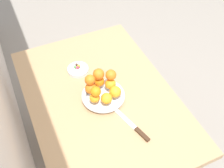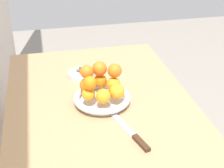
{
  "view_description": "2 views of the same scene",
  "coord_description": "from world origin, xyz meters",
  "px_view_note": "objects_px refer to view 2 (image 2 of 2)",
  "views": [
    {
      "loc": [
        -0.91,
        0.35,
        1.9
      ],
      "look_at": [
        -0.04,
        -0.05,
        0.86
      ],
      "focal_mm": 45.0,
      "sensor_mm": 36.0,
      "label": 1
    },
    {
      "loc": [
        -1.18,
        0.21,
        1.49
      ],
      "look_at": [
        -0.05,
        -0.04,
        0.85
      ],
      "focal_mm": 55.0,
      "sensor_mm": 36.0,
      "label": 2
    }
  ],
  "objects_px": {
    "candy_ball_3": "(78,70)",
    "candy_ball_4": "(80,71)",
    "orange_6": "(115,71)",
    "candy_dish": "(81,74)",
    "orange_5": "(113,84)",
    "fruit_bowl": "(102,99)",
    "orange_8": "(90,83)",
    "orange_9": "(87,72)",
    "dining_table": "(100,119)",
    "orange_2": "(89,94)",
    "orange_1": "(87,85)",
    "candy_ball_0": "(82,70)",
    "candy_ball_1": "(82,69)",
    "orange_3": "(103,96)",
    "candy_ball_2": "(80,68)",
    "orange_7": "(100,69)",
    "knife": "(132,134)",
    "orange_4": "(117,91)"
  },
  "relations": [
    {
      "from": "orange_3",
      "to": "orange_8",
      "type": "height_order",
      "value": "orange_8"
    },
    {
      "from": "orange_1",
      "to": "candy_ball_0",
      "type": "bearing_deg",
      "value": -1.88
    },
    {
      "from": "orange_1",
      "to": "orange_6",
      "type": "height_order",
      "value": "orange_6"
    },
    {
      "from": "dining_table",
      "to": "candy_ball_3",
      "type": "relative_size",
      "value": 67.37
    },
    {
      "from": "orange_6",
      "to": "candy_ball_3",
      "type": "distance_m",
      "value": 0.28
    },
    {
      "from": "candy_ball_2",
      "to": "fruit_bowl",
      "type": "bearing_deg",
      "value": -169.89
    },
    {
      "from": "fruit_bowl",
      "to": "dining_table",
      "type": "bearing_deg",
      "value": 16.6
    },
    {
      "from": "orange_3",
      "to": "candy_ball_2",
      "type": "relative_size",
      "value": 4.1
    },
    {
      "from": "candy_ball_2",
      "to": "orange_7",
      "type": "bearing_deg",
      "value": -165.99
    },
    {
      "from": "candy_dish",
      "to": "candy_ball_4",
      "type": "relative_size",
      "value": 6.67
    },
    {
      "from": "orange_1",
      "to": "candy_ball_1",
      "type": "xyz_separation_m",
      "value": [
        0.22,
        -0.01,
        -0.04
      ]
    },
    {
      "from": "fruit_bowl",
      "to": "orange_5",
      "type": "distance_m",
      "value": 0.07
    },
    {
      "from": "candy_dish",
      "to": "orange_3",
      "type": "relative_size",
      "value": 2.1
    },
    {
      "from": "candy_ball_3",
      "to": "candy_ball_4",
      "type": "relative_size",
      "value": 0.89
    },
    {
      "from": "dining_table",
      "to": "orange_8",
      "type": "xyz_separation_m",
      "value": [
        -0.05,
        0.05,
        0.21
      ]
    },
    {
      "from": "candy_dish",
      "to": "orange_8",
      "type": "bearing_deg",
      "value": 179.99
    },
    {
      "from": "candy_dish",
      "to": "orange_8",
      "type": "distance_m",
      "value": 0.31
    },
    {
      "from": "fruit_bowl",
      "to": "candy_ball_1",
      "type": "xyz_separation_m",
      "value": [
        0.26,
        0.04,
        0.01
      ]
    },
    {
      "from": "orange_6",
      "to": "orange_9",
      "type": "distance_m",
      "value": 0.11
    },
    {
      "from": "orange_3",
      "to": "candy_ball_1",
      "type": "bearing_deg",
      "value": 6.67
    },
    {
      "from": "orange_6",
      "to": "fruit_bowl",
      "type": "bearing_deg",
      "value": 118.67
    },
    {
      "from": "orange_7",
      "to": "orange_9",
      "type": "relative_size",
      "value": 1.1
    },
    {
      "from": "dining_table",
      "to": "candy_ball_1",
      "type": "relative_size",
      "value": 59.71
    },
    {
      "from": "orange_6",
      "to": "orange_1",
      "type": "bearing_deg",
      "value": 87.29
    },
    {
      "from": "orange_2",
      "to": "orange_9",
      "type": "xyz_separation_m",
      "value": [
        0.07,
        -0.01,
        0.06
      ]
    },
    {
      "from": "candy_dish",
      "to": "orange_8",
      "type": "height_order",
      "value": "orange_8"
    },
    {
      "from": "fruit_bowl",
      "to": "candy_ball_1",
      "type": "relative_size",
      "value": 12.55
    },
    {
      "from": "orange_5",
      "to": "candy_ball_3",
      "type": "height_order",
      "value": "orange_5"
    },
    {
      "from": "candy_ball_2",
      "to": "candy_ball_4",
      "type": "height_order",
      "value": "candy_ball_4"
    },
    {
      "from": "candy_ball_1",
      "to": "candy_ball_0",
      "type": "bearing_deg",
      "value": 145.01
    },
    {
      "from": "orange_4",
      "to": "candy_ball_4",
      "type": "xyz_separation_m",
      "value": [
        0.29,
        0.11,
        -0.04
      ]
    },
    {
      "from": "candy_ball_2",
      "to": "candy_ball_4",
      "type": "relative_size",
      "value": 0.78
    },
    {
      "from": "fruit_bowl",
      "to": "knife",
      "type": "bearing_deg",
      "value": -164.25
    },
    {
      "from": "orange_6",
      "to": "candy_dish",
      "type": "bearing_deg",
      "value": 26.7
    },
    {
      "from": "orange_6",
      "to": "candy_ball_4",
      "type": "relative_size",
      "value": 3.13
    },
    {
      "from": "candy_ball_1",
      "to": "candy_ball_4",
      "type": "distance_m",
      "value": 0.01
    },
    {
      "from": "orange_1",
      "to": "candy_ball_0",
      "type": "distance_m",
      "value": 0.22
    },
    {
      "from": "orange_9",
      "to": "candy_ball_1",
      "type": "xyz_separation_m",
      "value": [
        0.22,
        -0.01,
        -0.1
      ]
    },
    {
      "from": "candy_ball_1",
      "to": "orange_8",
      "type": "bearing_deg",
      "value": 178.18
    },
    {
      "from": "orange_9",
      "to": "candy_ball_3",
      "type": "xyz_separation_m",
      "value": [
        0.22,
        0.01,
        -0.1
      ]
    },
    {
      "from": "orange_3",
      "to": "orange_6",
      "type": "distance_m",
      "value": 0.13
    },
    {
      "from": "fruit_bowl",
      "to": "orange_8",
      "type": "xyz_separation_m",
      "value": [
        -0.03,
        0.05,
        0.1
      ]
    },
    {
      "from": "candy_ball_3",
      "to": "orange_7",
      "type": "bearing_deg",
      "value": -160.88
    },
    {
      "from": "fruit_bowl",
      "to": "candy_dish",
      "type": "relative_size",
      "value": 1.89
    },
    {
      "from": "dining_table",
      "to": "candy_ball_0",
      "type": "height_order",
      "value": "candy_ball_0"
    },
    {
      "from": "orange_5",
      "to": "orange_2",
      "type": "bearing_deg",
      "value": 114.83
    },
    {
      "from": "dining_table",
      "to": "orange_8",
      "type": "distance_m",
      "value": 0.22
    },
    {
      "from": "fruit_bowl",
      "to": "candy_ball_4",
      "type": "bearing_deg",
      "value": 12.12
    },
    {
      "from": "knife",
      "to": "candy_ball_2",
      "type": "bearing_deg",
      "value": 12.66
    },
    {
      "from": "knife",
      "to": "orange_2",
      "type": "bearing_deg",
      "value": 31.29
    }
  ]
}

